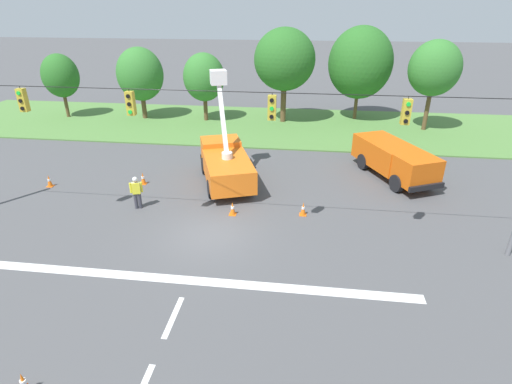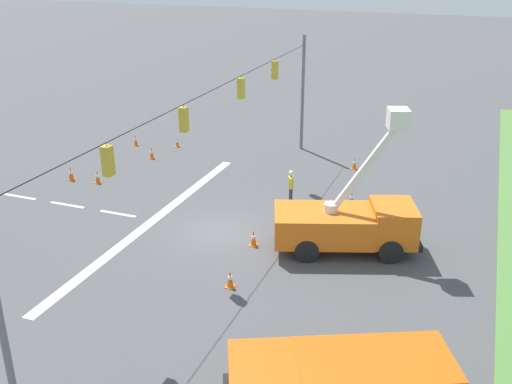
% 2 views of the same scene
% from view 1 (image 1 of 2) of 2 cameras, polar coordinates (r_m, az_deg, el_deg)
% --- Properties ---
extents(ground_plane, '(200.00, 200.00, 0.00)m').
position_cam_1_polar(ground_plane, '(18.71, -6.68, -6.06)').
color(ground_plane, '#4C4C4F').
extents(grass_verge, '(56.00, 12.00, 0.10)m').
position_cam_1_polar(grass_verge, '(35.04, 0.15, 9.56)').
color(grass_verge, '#517F3D').
rests_on(grass_verge, ground).
extents(lane_markings, '(17.60, 15.25, 0.01)m').
position_cam_1_polar(lane_markings, '(14.97, -11.10, -15.75)').
color(lane_markings, silver).
rests_on(lane_markings, ground).
extents(signal_gantry, '(26.20, 0.33, 7.20)m').
position_cam_1_polar(signal_gantry, '(16.77, -7.47, 7.36)').
color(signal_gantry, slate).
rests_on(signal_gantry, ground).
extents(tree_far_west, '(3.23, 2.96, 5.66)m').
position_cam_1_polar(tree_far_west, '(40.59, -26.17, 14.66)').
color(tree_far_west, brown).
rests_on(tree_far_west, ground).
extents(tree_west, '(4.06, 3.75, 6.26)m').
position_cam_1_polar(tree_west, '(37.66, -16.24, 15.83)').
color(tree_west, brown).
rests_on(tree_west, ground).
extents(tree_centre, '(3.55, 3.25, 5.88)m').
position_cam_1_polar(tree_centre, '(35.84, -7.45, 15.92)').
color(tree_centre, brown).
rests_on(tree_centre, ground).
extents(tree_east, '(5.10, 4.79, 7.90)m').
position_cam_1_polar(tree_east, '(35.04, 4.11, 18.32)').
color(tree_east, brown).
rests_on(tree_east, ground).
extents(tree_far_east, '(5.45, 5.19, 7.98)m').
position_cam_1_polar(tree_far_east, '(36.96, 14.68, 17.40)').
color(tree_far_east, brown).
rests_on(tree_far_east, ground).
extents(tree_east_end, '(4.00, 3.57, 7.17)m').
position_cam_1_polar(tree_east_end, '(35.38, 24.17, 15.80)').
color(tree_east_end, brown).
rests_on(tree_east_end, ground).
extents(utility_truck_bucket_lift, '(4.34, 6.54, 6.23)m').
position_cam_1_polar(utility_truck_bucket_lift, '(23.40, -4.40, 4.37)').
color(utility_truck_bucket_lift, orange).
rests_on(utility_truck_bucket_lift, ground).
extents(utility_truck_support_near, '(4.61, 6.54, 2.01)m').
position_cam_1_polar(utility_truck_support_near, '(25.48, 19.12, 4.54)').
color(utility_truck_support_near, '#D6560F').
rests_on(utility_truck_support_near, ground).
extents(road_worker, '(0.62, 0.35, 1.77)m').
position_cam_1_polar(road_worker, '(21.32, -16.70, 0.18)').
color(road_worker, '#383842').
rests_on(road_worker, ground).
extents(traffic_cone_foreground_left, '(0.36, 0.36, 0.71)m').
position_cam_1_polar(traffic_cone_foreground_left, '(26.07, -27.43, 1.43)').
color(traffic_cone_foreground_left, orange).
rests_on(traffic_cone_foreground_left, ground).
extents(traffic_cone_mid_left, '(0.36, 0.36, 0.71)m').
position_cam_1_polar(traffic_cone_mid_left, '(20.11, -3.37, -2.36)').
color(traffic_cone_mid_left, orange).
rests_on(traffic_cone_mid_left, ground).
extents(traffic_cone_mid_right, '(0.36, 0.36, 0.73)m').
position_cam_1_polar(traffic_cone_mid_right, '(13.66, -30.26, -22.52)').
color(traffic_cone_mid_right, orange).
rests_on(traffic_cone_mid_right, ground).
extents(traffic_cone_lane_edge_a, '(0.36, 0.36, 0.74)m').
position_cam_1_polar(traffic_cone_lane_edge_a, '(24.37, -15.84, 1.90)').
color(traffic_cone_lane_edge_a, orange).
rests_on(traffic_cone_lane_edge_a, ground).
extents(traffic_cone_centre_line, '(0.36, 0.36, 0.71)m').
position_cam_1_polar(traffic_cone_centre_line, '(20.19, 6.75, -2.40)').
color(traffic_cone_centre_line, orange).
rests_on(traffic_cone_centre_line, ground).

